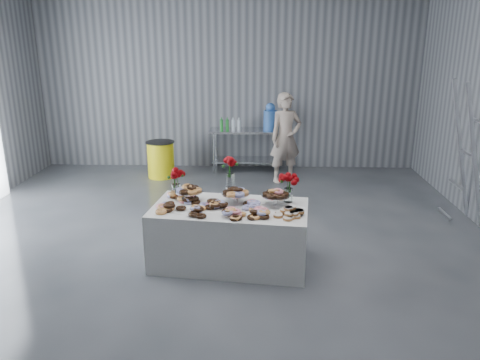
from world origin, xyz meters
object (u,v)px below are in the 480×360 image
(water_jug, at_px, (270,118))
(trash_barrel, at_px, (161,159))
(display_table, at_px, (230,235))
(prep_table, at_px, (246,143))
(person, at_px, (286,138))
(stepladder, at_px, (467,153))

(water_jug, bearing_deg, trash_barrel, -167.73)
(water_jug, bearing_deg, display_table, -98.09)
(prep_table, distance_m, trash_barrel, 1.79)
(display_table, height_order, person, person)
(prep_table, bearing_deg, trash_barrel, -164.30)
(water_jug, relative_size, stepladder, 0.25)
(water_jug, height_order, trash_barrel, water_jug)
(prep_table, relative_size, stepladder, 0.69)
(prep_table, relative_size, trash_barrel, 2.03)
(display_table, height_order, trash_barrel, display_table)
(trash_barrel, height_order, stepladder, stepladder)
(person, bearing_deg, water_jug, 91.83)
(water_jug, height_order, person, person)
(water_jug, distance_m, person, 0.80)
(water_jug, relative_size, trash_barrel, 0.75)
(person, distance_m, stepladder, 3.28)
(prep_table, height_order, stepladder, stepladder)
(water_jug, xyz_separation_m, person, (0.29, -0.69, -0.28))
(display_table, relative_size, trash_barrel, 2.58)
(display_table, bearing_deg, person, 75.83)
(prep_table, relative_size, person, 0.86)
(trash_barrel, distance_m, stepladder, 5.59)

